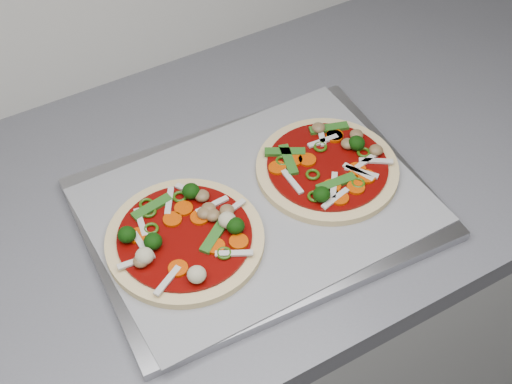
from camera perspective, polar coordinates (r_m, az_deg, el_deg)
base_cabinet at (r=1.57m, az=13.68°, el=-4.72°), size 3.60×0.60×0.86m
countertop at (r=1.26m, az=17.33°, el=7.81°), size 3.60×0.60×0.04m
baking_tray at (r=0.98m, az=0.11°, el=-1.35°), size 0.48×0.36×0.01m
parchment at (r=0.97m, az=0.11°, el=-1.02°), size 0.44×0.32×0.00m
pizza_left at (r=0.93m, az=-5.69°, el=-3.58°), size 0.23×0.23×0.04m
pizza_right at (r=1.01m, az=5.80°, el=2.00°), size 0.26×0.26×0.03m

